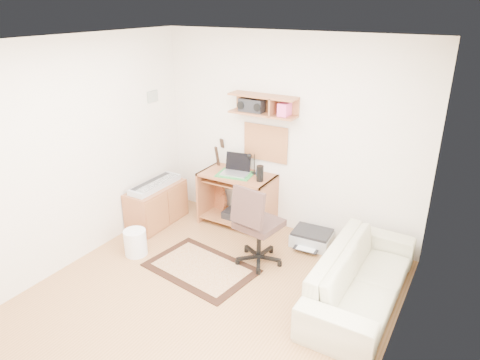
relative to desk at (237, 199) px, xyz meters
The scene contains 22 objects.
floor 1.86m from the desk, 71.08° to the right, with size 3.60×4.00×0.01m, color #AA7747.
ceiling 2.88m from the desk, 71.08° to the right, with size 3.60×4.00×0.01m, color white.
back_wall 1.13m from the desk, 25.34° to the left, with size 3.60×0.01×2.60m, color silver.
left_wall 2.30m from the desk, 125.13° to the right, with size 0.01×4.00×2.60m, color silver.
right_wall 3.09m from the desk, 35.75° to the right, with size 0.01×4.00×2.60m, color silver.
wall_shelf 1.36m from the desk, 27.24° to the left, with size 0.90×0.25×0.26m, color #9E5C37.
cork_board 0.88m from the desk, 41.19° to the left, with size 0.64×0.03×0.49m, color #A68D53.
wall_photo 1.81m from the desk, 169.35° to the right, with size 0.02×0.20×0.15m, color #4C8CBF.
desk is the anchor object (origin of this frame).
laptop 0.51m from the desk, 134.96° to the right, with size 0.35×0.35×0.27m, color silver, non-canonical shape.
speaker 0.61m from the desk, ahead, with size 0.09×0.09×0.21m, color black.
desk_lamp 0.57m from the desk, 36.99° to the left, with size 0.10×0.10×0.29m, color black, non-canonical shape.
pencil_cup 0.51m from the desk, 20.12° to the left, with size 0.07×0.07×0.09m, color #344F9D.
boombox 1.32m from the desk, 47.33° to the left, with size 0.33×0.15×0.17m, color black.
rug 1.25m from the desk, 80.28° to the right, with size 1.23×0.82×0.02m, color tan.
task_chair 1.02m from the desk, 44.47° to the right, with size 0.53×0.53×1.03m, color #382521, non-canonical shape.
cabinet 1.13m from the desk, 151.20° to the right, with size 0.40×0.90×0.55m, color #9E5C37.
music_keyboard 1.15m from the desk, 151.20° to the right, with size 0.26×0.82×0.07m, color #B2B5BA.
guitar 0.46m from the desk, 161.39° to the left, with size 0.30×0.19×1.13m, color #A95B34, non-canonical shape.
waste_basket 1.50m from the desk, 116.94° to the right, with size 0.27×0.27×0.33m, color white.
printer 1.16m from the desk, ahead, with size 0.49×0.38×0.19m, color #A5A8AA.
sofa 2.13m from the desk, 21.98° to the right, with size 1.89×0.55×0.74m, color beige.
Camera 1 is at (2.21, -2.97, 2.93)m, focal length 32.66 mm.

